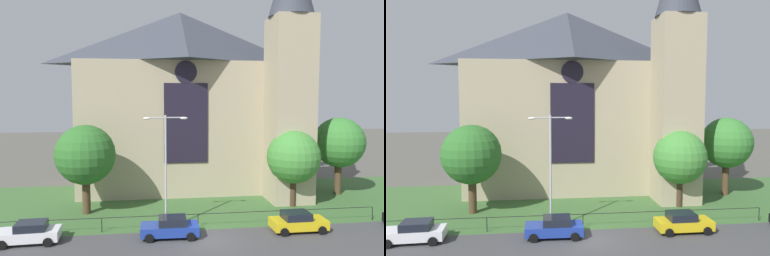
# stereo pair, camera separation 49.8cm
# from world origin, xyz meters

# --- Properties ---
(ground) EXTENTS (160.00, 160.00, 0.00)m
(ground) POSITION_xyz_m (0.00, 10.00, 0.00)
(ground) COLOR #56544C
(road_asphalt) EXTENTS (120.00, 8.00, 0.01)m
(road_asphalt) POSITION_xyz_m (0.00, -2.00, 0.00)
(road_asphalt) COLOR #424244
(road_asphalt) RESTS_ON ground
(grass_verge) EXTENTS (120.00, 20.00, 0.01)m
(grass_verge) POSITION_xyz_m (0.00, 8.00, 0.00)
(grass_verge) COLOR #3D6633
(grass_verge) RESTS_ON ground
(church_building) EXTENTS (23.20, 16.20, 26.00)m
(church_building) POSITION_xyz_m (0.39, 16.37, 10.27)
(church_building) COLOR tan
(church_building) RESTS_ON ground
(iron_railing) EXTENTS (29.60, 0.07, 1.13)m
(iron_railing) POSITION_xyz_m (-0.39, 2.50, 0.97)
(iron_railing) COLOR black
(iron_railing) RESTS_ON ground
(tree_right_far) EXTENTS (5.28, 5.28, 8.18)m
(tree_right_far) POSITION_xyz_m (15.89, 10.66, 5.50)
(tree_right_far) COLOR #4C3823
(tree_right_far) RESTS_ON ground
(tree_left_near) EXTENTS (5.24, 5.24, 7.87)m
(tree_left_near) POSITION_xyz_m (-9.65, 7.27, 5.21)
(tree_left_near) COLOR #4C3823
(tree_left_near) RESTS_ON ground
(tree_right_near) EXTENTS (4.95, 4.95, 7.18)m
(tree_right_near) POSITION_xyz_m (9.32, 7.08, 4.68)
(tree_right_near) COLOR #423021
(tree_right_near) RESTS_ON ground
(streetlamp_near) EXTENTS (3.37, 0.26, 8.90)m
(streetlamp_near) POSITION_xyz_m (-2.90, 2.40, 5.60)
(streetlamp_near) COLOR #B2B2B7
(streetlamp_near) RESTS_ON ground
(parked_car_white) EXTENTS (4.27, 2.16, 1.51)m
(parked_car_white) POSITION_xyz_m (-12.57, 1.04, 0.74)
(parked_car_white) COLOR silver
(parked_car_white) RESTS_ON ground
(parked_car_blue) EXTENTS (4.25, 2.12, 1.51)m
(parked_car_blue) POSITION_xyz_m (-2.68, 0.85, 0.74)
(parked_car_blue) COLOR #1E3899
(parked_car_blue) RESTS_ON ground
(parked_car_yellow) EXTENTS (4.21, 2.04, 1.51)m
(parked_car_yellow) POSITION_xyz_m (7.09, 0.82, 0.74)
(parked_car_yellow) COLOR gold
(parked_car_yellow) RESTS_ON ground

